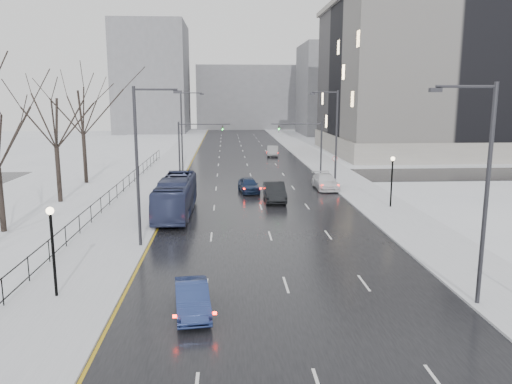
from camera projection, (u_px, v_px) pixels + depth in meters
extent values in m
cube|color=black|center=(247.00, 163.00, 71.23)|extent=(16.00, 150.00, 0.04)
cube|color=black|center=(251.00, 176.00, 59.47)|extent=(130.00, 10.00, 0.04)
cube|color=silver|center=(173.00, 163.00, 70.59)|extent=(5.00, 150.00, 0.16)
cube|color=silver|center=(319.00, 162.00, 71.84)|extent=(5.00, 150.00, 0.16)
cube|color=white|center=(105.00, 164.00, 70.03)|extent=(14.00, 150.00, 0.12)
cube|color=black|center=(103.00, 196.00, 40.79)|extent=(0.04, 70.00, 0.05)
cube|color=black|center=(104.00, 207.00, 40.98)|extent=(0.04, 70.00, 0.05)
cylinder|color=black|center=(104.00, 203.00, 40.90)|extent=(0.06, 0.06, 1.30)
cylinder|color=#2D2D33|center=(486.00, 199.00, 21.78)|extent=(0.20, 0.20, 10.00)
cylinder|color=#2D2D33|center=(466.00, 86.00, 20.80)|extent=(2.60, 0.12, 0.12)
cube|color=#2D2D33|center=(436.00, 90.00, 20.75)|extent=(0.50, 0.25, 0.18)
cylinder|color=#2D2D33|center=(336.00, 140.00, 51.19)|extent=(0.20, 0.20, 10.00)
cylinder|color=#2D2D33|center=(325.00, 92.00, 50.20)|extent=(2.60, 0.12, 0.12)
cube|color=#2D2D33|center=(312.00, 94.00, 50.15)|extent=(0.50, 0.25, 0.18)
cylinder|color=#2D2D33|center=(137.00, 169.00, 30.58)|extent=(0.20, 0.20, 10.00)
cylinder|color=#2D2D33|center=(156.00, 89.00, 29.75)|extent=(2.60, 0.12, 0.12)
cube|color=#2D2D33|center=(178.00, 92.00, 29.86)|extent=(0.50, 0.25, 0.18)
cylinder|color=#2D2D33|center=(182.00, 132.00, 61.95)|extent=(0.20, 0.20, 10.00)
cylinder|color=#2D2D33|center=(191.00, 93.00, 61.12)|extent=(2.60, 0.12, 0.12)
cube|color=#2D2D33|center=(202.00, 94.00, 61.22)|extent=(0.50, 0.25, 0.18)
cylinder|color=black|center=(53.00, 255.00, 23.12)|extent=(0.14, 0.14, 4.00)
sphere|color=#FFE5B2|center=(50.00, 211.00, 22.72)|extent=(0.36, 0.36, 0.36)
cylinder|color=black|center=(392.00, 183.00, 42.08)|extent=(0.14, 0.14, 4.00)
sphere|color=#FFE5B2|center=(393.00, 159.00, 41.68)|extent=(0.36, 0.36, 0.36)
cylinder|color=#2D2D33|center=(321.00, 149.00, 59.36)|extent=(0.20, 0.20, 6.50)
cylinder|color=#2D2D33|center=(297.00, 124.00, 58.62)|extent=(6.00, 0.12, 0.12)
imported|color=#2D2D33|center=(279.00, 129.00, 58.61)|extent=(0.15, 0.18, 0.90)
sphere|color=#19FF33|center=(279.00, 129.00, 58.46)|extent=(0.16, 0.16, 0.16)
cylinder|color=#2D2D33|center=(179.00, 150.00, 58.36)|extent=(0.20, 0.20, 6.50)
cylinder|color=#2D2D33|center=(204.00, 124.00, 57.98)|extent=(6.00, 0.12, 0.12)
imported|color=#2D2D33|center=(223.00, 129.00, 58.22)|extent=(0.15, 0.18, 0.90)
sphere|color=#19FF33|center=(223.00, 129.00, 58.07)|extent=(0.16, 0.16, 0.16)
cylinder|color=#2D2D33|center=(335.00, 169.00, 55.83)|extent=(0.06, 0.06, 2.50)
cylinder|color=white|center=(335.00, 159.00, 55.62)|extent=(0.60, 0.03, 0.60)
torus|color=#B20C0C|center=(335.00, 159.00, 55.62)|extent=(0.58, 0.06, 0.58)
cube|color=gray|center=(454.00, 80.00, 82.81)|extent=(40.00, 30.00, 24.00)
cube|color=gray|center=(459.00, 2.00, 80.47)|extent=(41.00, 31.00, 0.80)
cube|color=gray|center=(449.00, 143.00, 84.80)|extent=(40.60, 30.60, 3.00)
cube|color=slate|center=(349.00, 90.00, 124.73)|extent=(24.00, 20.00, 22.00)
cube|color=slate|center=(152.00, 78.00, 130.99)|extent=(18.00, 22.00, 28.00)
cube|color=slate|center=(249.00, 98.00, 148.18)|extent=(30.00, 18.00, 18.00)
imported|color=navy|center=(192.00, 298.00, 21.81)|extent=(1.92, 4.23, 1.35)
imported|color=navy|center=(176.00, 196.00, 39.93)|extent=(2.72, 10.76, 2.99)
imported|color=#172545|center=(249.00, 185.00, 49.23)|extent=(2.29, 4.50, 1.47)
imported|color=black|center=(274.00, 192.00, 45.12)|extent=(1.84, 5.18, 1.70)
imported|color=white|center=(325.00, 181.00, 51.06)|extent=(2.29, 5.37, 1.54)
imported|color=gray|center=(273.00, 151.00, 79.33)|extent=(2.22, 5.04, 1.61)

